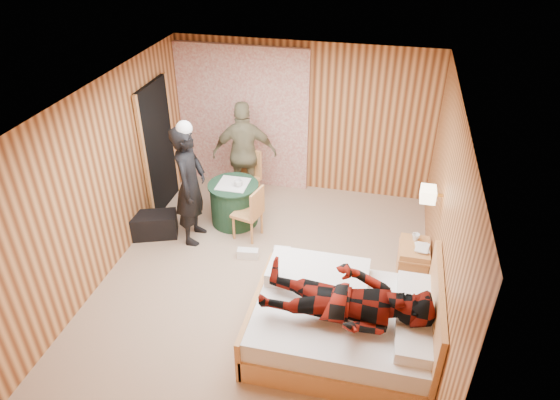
% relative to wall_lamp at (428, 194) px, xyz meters
% --- Properties ---
extents(floor, '(4.20, 5.00, 0.01)m').
position_rel_wall_lamp_xyz_m(floor, '(-1.92, -0.45, -1.30)').
color(floor, tan).
rests_on(floor, ground).
extents(ceiling, '(4.20, 5.00, 0.01)m').
position_rel_wall_lamp_xyz_m(ceiling, '(-1.92, -0.45, 1.20)').
color(ceiling, silver).
rests_on(ceiling, wall_back).
extents(wall_back, '(4.20, 0.02, 2.50)m').
position_rel_wall_lamp_xyz_m(wall_back, '(-1.92, 2.05, -0.05)').
color(wall_back, tan).
rests_on(wall_back, floor).
extents(wall_left, '(0.02, 5.00, 2.50)m').
position_rel_wall_lamp_xyz_m(wall_left, '(-4.02, -0.45, -0.05)').
color(wall_left, tan).
rests_on(wall_left, floor).
extents(wall_right, '(0.02, 5.00, 2.50)m').
position_rel_wall_lamp_xyz_m(wall_right, '(0.18, -0.45, -0.05)').
color(wall_right, tan).
rests_on(wall_right, floor).
extents(curtain, '(2.20, 0.08, 2.40)m').
position_rel_wall_lamp_xyz_m(curtain, '(-2.92, 1.98, -0.10)').
color(curtain, '#EFE6CF').
rests_on(curtain, floor).
extents(doorway, '(0.06, 0.90, 2.05)m').
position_rel_wall_lamp_xyz_m(doorway, '(-3.98, 0.95, -0.28)').
color(doorway, black).
rests_on(doorway, floor).
extents(wall_lamp, '(0.26, 0.24, 0.16)m').
position_rel_wall_lamp_xyz_m(wall_lamp, '(0.00, 0.00, 0.00)').
color(wall_lamp, gold).
rests_on(wall_lamp, wall_right).
extents(bed, '(1.98, 1.55, 1.06)m').
position_rel_wall_lamp_xyz_m(bed, '(-0.80, -1.34, -0.99)').
color(bed, '#E7995E').
rests_on(bed, floor).
extents(nightstand, '(0.40, 0.54, 0.52)m').
position_rel_wall_lamp_xyz_m(nightstand, '(-0.04, -0.01, -1.03)').
color(nightstand, '#E7995E').
rests_on(nightstand, floor).
extents(round_table, '(0.77, 0.77, 0.68)m').
position_rel_wall_lamp_xyz_m(round_table, '(-2.72, 0.73, -0.96)').
color(round_table, '#1F442F').
rests_on(round_table, floor).
extents(chair_far, '(0.55, 0.55, 0.93)m').
position_rel_wall_lamp_xyz_m(chair_far, '(-2.69, 1.34, -0.76)').
color(chair_far, '#E7995E').
rests_on(chair_far, floor).
extents(chair_near, '(0.45, 0.45, 0.83)m').
position_rel_wall_lamp_xyz_m(chair_near, '(-2.35, 0.39, -0.82)').
color(chair_near, '#E7995E').
rests_on(chair_near, floor).
extents(duffel_bag, '(0.73, 0.55, 0.37)m').
position_rel_wall_lamp_xyz_m(duffel_bag, '(-3.77, 0.11, -1.12)').
color(duffel_bag, black).
rests_on(duffel_bag, floor).
extents(sneaker_left, '(0.31, 0.15, 0.13)m').
position_rel_wall_lamp_xyz_m(sneaker_left, '(-2.28, -0.10, -1.23)').
color(sneaker_left, white).
rests_on(sneaker_left, floor).
extents(sneaker_right, '(0.24, 0.12, 0.11)m').
position_rel_wall_lamp_xyz_m(sneaker_right, '(-1.83, 0.09, -1.25)').
color(sneaker_right, white).
rests_on(sneaker_right, floor).
extents(woman_standing, '(0.47, 0.68, 1.79)m').
position_rel_wall_lamp_xyz_m(woman_standing, '(-3.17, 0.19, -0.41)').
color(woman_standing, black).
rests_on(woman_standing, floor).
extents(man_at_table, '(1.08, 0.65, 1.72)m').
position_rel_wall_lamp_xyz_m(man_at_table, '(-2.72, 1.37, -0.44)').
color(man_at_table, '#746D4D').
rests_on(man_at_table, floor).
extents(man_on_bed, '(0.86, 0.67, 1.77)m').
position_rel_wall_lamp_xyz_m(man_on_bed, '(-0.77, -1.57, -0.34)').
color(man_on_bed, maroon).
rests_on(man_on_bed, bed).
extents(book_lower, '(0.19, 0.24, 0.02)m').
position_rel_wall_lamp_xyz_m(book_lower, '(-0.04, -0.06, -0.77)').
color(book_lower, white).
rests_on(book_lower, nightstand).
extents(book_upper, '(0.20, 0.25, 0.02)m').
position_rel_wall_lamp_xyz_m(book_upper, '(-0.04, -0.06, -0.75)').
color(book_upper, white).
rests_on(book_upper, nightstand).
extents(cup_nightstand, '(0.11, 0.11, 0.09)m').
position_rel_wall_lamp_xyz_m(cup_nightstand, '(-0.04, 0.12, -0.74)').
color(cup_nightstand, white).
rests_on(cup_nightstand, nightstand).
extents(cup_table, '(0.13, 0.13, 0.10)m').
position_rel_wall_lamp_xyz_m(cup_table, '(-2.62, 0.68, -0.57)').
color(cup_table, white).
rests_on(cup_table, round_table).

